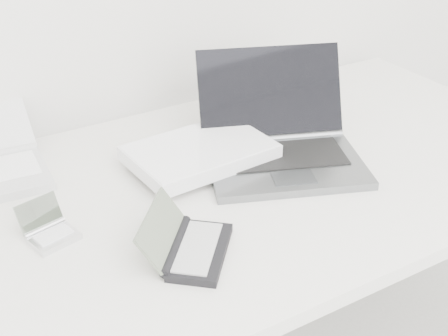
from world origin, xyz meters
TOP-DOWN VIEW (x-y plane):
  - desk at (0.00, 1.55)m, footprint 1.60×0.80m
  - laptop_large at (0.07, 1.60)m, footprint 0.54×0.43m
  - pda_silver at (-0.38, 1.54)m, footprint 0.10×0.11m
  - palmtop_charcoal at (-0.18, 1.37)m, footprint 0.21×0.21m

SIDE VIEW (x-z plane):
  - desk at x=0.00m, z-range 0.32..1.05m
  - pda_silver at x=-0.38m, z-range 0.71..0.78m
  - palmtop_charcoal at x=-0.18m, z-range 0.71..0.79m
  - laptop_large at x=0.07m, z-range 0.66..0.87m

